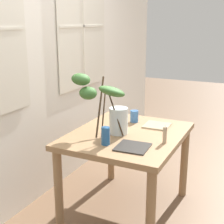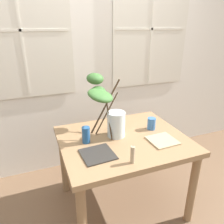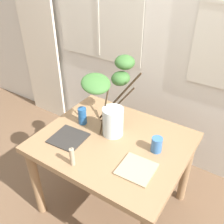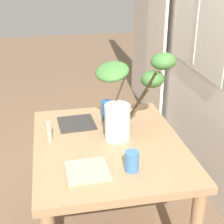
# 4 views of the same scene
# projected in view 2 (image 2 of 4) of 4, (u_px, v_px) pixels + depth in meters

# --- Properties ---
(ground) EXTENTS (14.00, 14.00, 0.00)m
(ground) POSITION_uv_depth(u_px,v_px,m) (122.00, 203.00, 2.23)
(ground) COLOR brown
(back_wall_with_windows) EXTENTS (5.63, 0.14, 3.07)m
(back_wall_with_windows) POSITION_uv_depth(u_px,v_px,m) (91.00, 39.00, 2.45)
(back_wall_with_windows) COLOR silver
(back_wall_with_windows) RESTS_ON ground
(dining_table) EXTENTS (1.11, 0.92, 0.76)m
(dining_table) POSITION_uv_depth(u_px,v_px,m) (123.00, 149.00, 1.98)
(dining_table) COLOR #93704C
(dining_table) RESTS_ON ground
(vase_with_branches) EXTENTS (0.38, 0.54, 0.53)m
(vase_with_branches) POSITION_uv_depth(u_px,v_px,m) (106.00, 106.00, 1.94)
(vase_with_branches) COLOR silver
(vase_with_branches) RESTS_ON dining_table
(drinking_glass_blue_left) EXTENTS (0.07, 0.07, 0.14)m
(drinking_glass_blue_left) POSITION_uv_depth(u_px,v_px,m) (86.00, 135.00, 1.84)
(drinking_glass_blue_left) COLOR #235693
(drinking_glass_blue_left) RESTS_ON dining_table
(drinking_glass_blue_right) EXTENTS (0.08, 0.08, 0.11)m
(drinking_glass_blue_right) POSITION_uv_depth(u_px,v_px,m) (151.00, 124.00, 2.09)
(drinking_glass_blue_right) COLOR #386BAD
(drinking_glass_blue_right) RESTS_ON dining_table
(plate_square_left) EXTENTS (0.26, 0.26, 0.01)m
(plate_square_left) POSITION_uv_depth(u_px,v_px,m) (98.00, 154.00, 1.69)
(plate_square_left) COLOR #2D2B28
(plate_square_left) RESTS_ON dining_table
(plate_square_right) EXTENTS (0.24, 0.24, 0.01)m
(plate_square_right) POSITION_uv_depth(u_px,v_px,m) (162.00, 140.00, 1.89)
(plate_square_right) COLOR tan
(plate_square_right) RESTS_ON dining_table
(pillar_candle) EXTENTS (0.03, 0.03, 0.15)m
(pillar_candle) POSITION_uv_depth(u_px,v_px,m) (133.00, 155.00, 1.57)
(pillar_candle) COLOR tan
(pillar_candle) RESTS_ON dining_table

